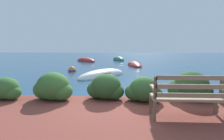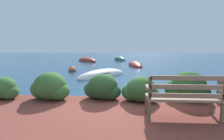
{
  "view_description": "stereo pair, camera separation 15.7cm",
  "coord_description": "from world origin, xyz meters",
  "views": [
    {
      "loc": [
        -0.01,
        -5.04,
        1.71
      ],
      "look_at": [
        -0.47,
        5.77,
        0.21
      ],
      "focal_mm": 28.0,
      "sensor_mm": 36.0,
      "label": 1
    },
    {
      "loc": [
        0.14,
        -5.04,
        1.71
      ],
      "look_at": [
        -0.47,
        5.77,
        0.21
      ],
      "focal_mm": 28.0,
      "sensor_mm": 36.0,
      "label": 2
    }
  ],
  "objects": [
    {
      "name": "ground_plane",
      "position": [
        0.0,
        0.0,
        0.0
      ],
      "size": [
        80.0,
        80.0,
        0.0
      ],
      "color": "navy"
    },
    {
      "name": "park_bench",
      "position": [
        1.4,
        -1.51,
        0.7
      ],
      "size": [
        1.49,
        0.48,
        0.93
      ],
      "rotation": [
        0.0,
        0.0,
        0.03
      ],
      "color": "brown",
      "rests_on": "patio_terrace"
    },
    {
      "name": "hedge_clump_far_left",
      "position": [
        -3.21,
        -0.39,
        0.49
      ],
      "size": [
        0.92,
        0.66,
        0.62
      ],
      "color": "#38662D",
      "rests_on": "patio_terrace"
    },
    {
      "name": "hedge_clump_left",
      "position": [
        -1.86,
        -0.38,
        0.55
      ],
      "size": [
        1.14,
        0.82,
        0.77
      ],
      "color": "#38662D",
      "rests_on": "patio_terrace"
    },
    {
      "name": "hedge_clump_centre",
      "position": [
        -0.4,
        -0.25,
        0.53
      ],
      "size": [
        1.06,
        0.76,
        0.72
      ],
      "color": "#284C23",
      "rests_on": "patio_terrace"
    },
    {
      "name": "hedge_clump_right",
      "position": [
        0.65,
        -0.43,
        0.52
      ],
      "size": [
        1.0,
        0.72,
        0.68
      ],
      "color": "#2D5628",
      "rests_on": "patio_terrace"
    },
    {
      "name": "hedge_clump_far_right",
      "position": [
        1.96,
        -0.23,
        0.57
      ],
      "size": [
        1.18,
        0.85,
        0.8
      ],
      "color": "#284C23",
      "rests_on": "patio_terrace"
    },
    {
      "name": "rowboat_nearest",
      "position": [
        -0.96,
        4.6,
        0.06
      ],
      "size": [
        2.91,
        3.12,
        0.73
      ],
      "rotation": [
        0.0,
        0.0,
        3.99
      ],
      "color": "silver",
      "rests_on": "ground_plane"
    },
    {
      "name": "rowboat_mid",
      "position": [
        1.3,
        10.07,
        0.05
      ],
      "size": [
        1.44,
        3.39,
        0.65
      ],
      "rotation": [
        0.0,
        0.0,
        4.85
      ],
      "color": "#9E2D28",
      "rests_on": "ground_plane"
    },
    {
      "name": "rowboat_far",
      "position": [
        -3.74,
        14.13,
        0.07
      ],
      "size": [
        2.94,
        3.02,
        0.78
      ],
      "rotation": [
        0.0,
        0.0,
        5.47
      ],
      "color": "#9E2D28",
      "rests_on": "ground_plane"
    },
    {
      "name": "rowboat_outer",
      "position": [
        -0.12,
        15.62,
        0.07
      ],
      "size": [
        1.85,
        2.58,
        0.84
      ],
      "rotation": [
        0.0,
        0.0,
        5.1
      ],
      "color": "#336B5B",
      "rests_on": "ground_plane"
    },
    {
      "name": "mooring_buoy",
      "position": [
        -3.18,
        6.41,
        0.09
      ],
      "size": [
        0.57,
        0.57,
        0.52
      ],
      "color": "orange",
      "rests_on": "ground_plane"
    }
  ]
}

